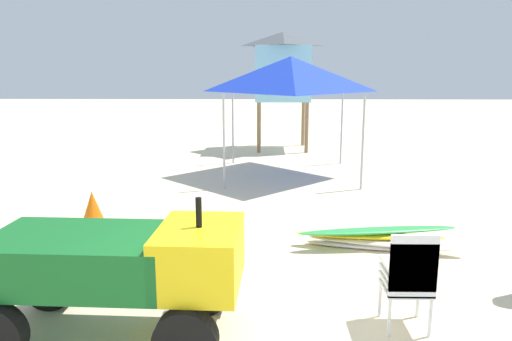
% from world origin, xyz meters
% --- Properties ---
extents(utility_cart, '(2.60, 1.38, 1.50)m').
position_xyz_m(utility_cart, '(-1.59, 0.54, 0.78)').
color(utility_cart, '#146023').
rests_on(utility_cart, ground).
extents(stacked_plastic_chairs, '(0.48, 0.48, 1.11)m').
position_xyz_m(stacked_plastic_chairs, '(1.36, 0.69, 0.65)').
color(stacked_plastic_chairs, white).
rests_on(stacked_plastic_chairs, ground).
extents(surfboard_pile, '(2.53, 0.85, 0.32)m').
position_xyz_m(surfboard_pile, '(1.57, 3.13, 0.17)').
color(surfboard_pile, white).
rests_on(surfboard_pile, ground).
extents(popup_canopy, '(3.18, 3.18, 3.01)m').
position_xyz_m(popup_canopy, '(0.50, 8.51, 2.58)').
color(popup_canopy, '#B2B2B7').
rests_on(popup_canopy, ground).
extents(lifeguard_tower, '(1.98, 1.98, 3.89)m').
position_xyz_m(lifeguard_tower, '(0.44, 12.72, 2.78)').
color(lifeguard_tower, olive).
rests_on(lifeguard_tower, ground).
extents(traffic_cone_near, '(0.38, 0.38, 0.54)m').
position_xyz_m(traffic_cone_near, '(-3.27, 4.50, 0.27)').
color(traffic_cone_near, orange).
rests_on(traffic_cone_near, ground).
extents(traffic_cone_far, '(0.34, 0.34, 0.49)m').
position_xyz_m(traffic_cone_far, '(-3.66, 2.72, 0.24)').
color(traffic_cone_far, orange).
rests_on(traffic_cone_far, ground).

